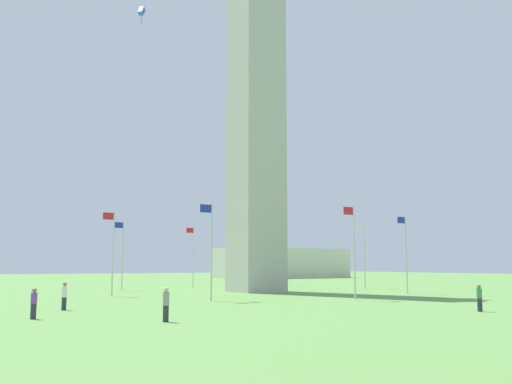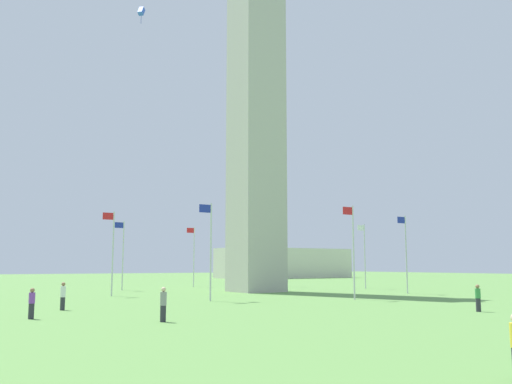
{
  "view_description": "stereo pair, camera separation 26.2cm",
  "coord_description": "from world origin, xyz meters",
  "views": [
    {
      "loc": [
        30.98,
        49.97,
        2.81
      ],
      "look_at": [
        0.0,
        0.0,
        10.56
      ],
      "focal_mm": 38.82,
      "sensor_mm": 36.0,
      "label": 1
    },
    {
      "loc": [
        30.75,
        50.11,
        2.81
      ],
      "look_at": [
        0.0,
        0.0,
        10.56
      ],
      "focal_mm": 38.82,
      "sensor_mm": 36.0,
      "label": 2
    }
  ],
  "objects": [
    {
      "name": "distant_building",
      "position": [
        -37.4,
        -49.39,
        3.13
      ],
      "size": [
        28.48,
        11.35,
        6.27
      ],
      "color": "beige",
      "rests_on": "ground"
    },
    {
      "name": "ground_plane",
      "position": [
        0.0,
        0.0,
        0.0
      ],
      "size": [
        260.0,
        260.0,
        0.0
      ],
      "primitive_type": "plane",
      "color": "#609347"
    },
    {
      "name": "person_purple_shirt",
      "position": [
        25.37,
        18.89,
        0.79
      ],
      "size": [
        0.32,
        0.32,
        1.6
      ],
      "rotation": [
        0.0,
        0.0,
        -1.92
      ],
      "color": "#2D2D38",
      "rests_on": "ground"
    },
    {
      "name": "flagpole_ne",
      "position": [
        10.92,
        10.86,
        4.22
      ],
      "size": [
        1.12,
        0.14,
        7.68
      ],
      "color": "silver",
      "rests_on": "ground"
    },
    {
      "name": "flagpole_w",
      "position": [
        0.06,
        -15.36,
        4.22
      ],
      "size": [
        1.12,
        0.14,
        7.68
      ],
      "color": "silver",
      "rests_on": "ground"
    },
    {
      "name": "person_gray_shirt",
      "position": [
        20.07,
        23.89,
        0.85
      ],
      "size": [
        0.32,
        0.32,
        1.71
      ],
      "rotation": [
        0.0,
        0.0,
        -2.12
      ],
      "color": "#2D2D38",
      "rests_on": "ground"
    },
    {
      "name": "flagpole_sw",
      "position": [
        -10.8,
        -10.86,
        4.22
      ],
      "size": [
        1.12,
        0.14,
        7.68
      ],
      "color": "silver",
      "rests_on": "ground"
    },
    {
      "name": "flagpole_e",
      "position": [
        0.06,
        15.36,
        4.22
      ],
      "size": [
        1.12,
        0.14,
        7.68
      ],
      "color": "silver",
      "rests_on": "ground"
    },
    {
      "name": "person_green_shirt",
      "position": [
        1.54,
        28.19,
        0.8
      ],
      "size": [
        0.32,
        0.32,
        1.62
      ],
      "rotation": [
        0.0,
        0.0,
        -1.17
      ],
      "color": "#2D2D38",
      "rests_on": "ground"
    },
    {
      "name": "flagpole_se",
      "position": [
        -10.8,
        10.86,
        4.22
      ],
      "size": [
        1.12,
        0.14,
        7.68
      ],
      "color": "silver",
      "rests_on": "ground"
    },
    {
      "name": "kite_blue_box",
      "position": [
        13.21,
        -0.31,
        27.84
      ],
      "size": [
        0.92,
        0.92,
        1.81
      ],
      "color": "blue"
    },
    {
      "name": "flagpole_s",
      "position": [
        -15.3,
        0.0,
        4.22
      ],
      "size": [
        1.12,
        0.14,
        7.68
      ],
      "color": "silver",
      "rests_on": "ground"
    },
    {
      "name": "obelisk_monument",
      "position": [
        0.0,
        0.0,
        21.82
      ],
      "size": [
        4.8,
        4.8,
        43.65
      ],
      "color": "#B7B2A8",
      "rests_on": "ground"
    },
    {
      "name": "flagpole_n",
      "position": [
        15.42,
        0.0,
        4.22
      ],
      "size": [
        1.12,
        0.14,
        7.68
      ],
      "color": "silver",
      "rests_on": "ground"
    },
    {
      "name": "person_white_shirt",
      "position": [
        22.7,
        13.9,
        0.86
      ],
      "size": [
        0.32,
        0.32,
        1.73
      ],
      "rotation": [
        0.0,
        0.0,
        -3.02
      ],
      "color": "#2D2D38",
      "rests_on": "ground"
    },
    {
      "name": "flagpole_nw",
      "position": [
        10.92,
        -10.86,
        4.22
      ],
      "size": [
        1.12,
        0.14,
        7.68
      ],
      "color": "silver",
      "rests_on": "ground"
    }
  ]
}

